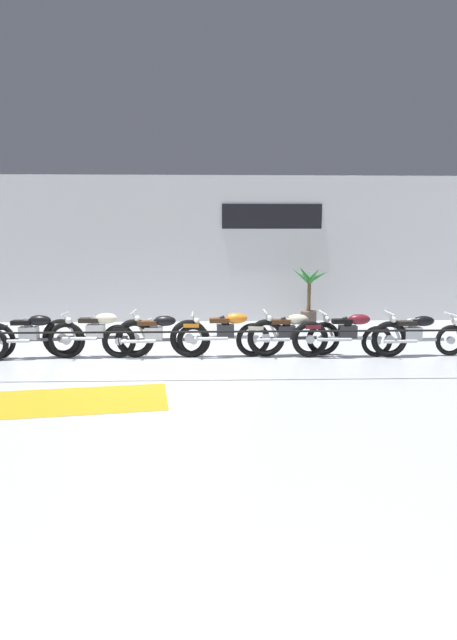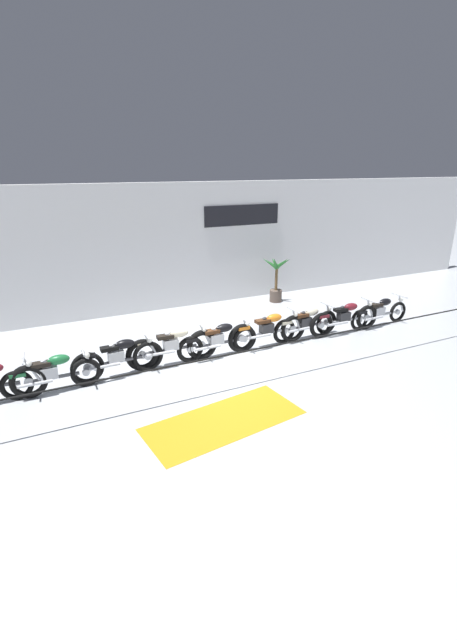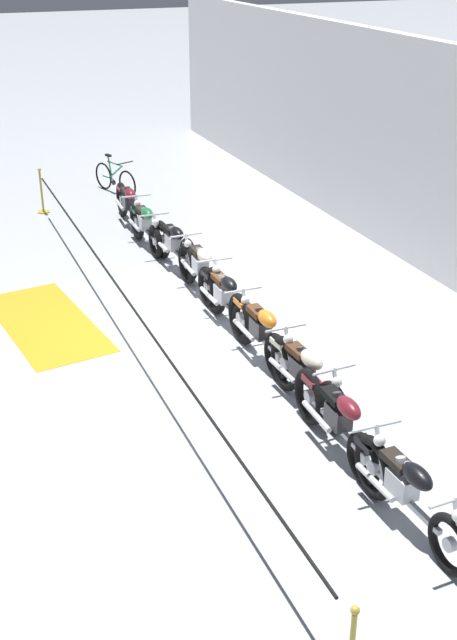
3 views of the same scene
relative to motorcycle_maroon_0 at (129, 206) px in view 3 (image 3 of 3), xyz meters
The scene contains 13 objects.
ground_plane 5.41m from the motorcycle_maroon_0, ahead, with size 120.00×120.00×0.00m, color #B2B7BC.
motorcycle_maroon_0 is the anchor object (origin of this frame).
motorcycle_green_1 1.29m from the motorcycle_maroon_0, ahead, with size 2.09×0.62×0.92m.
motorcycle_black_2 2.76m from the motorcycle_maroon_0, ahead, with size 2.18×0.62×0.96m.
motorcycle_cream_3 4.11m from the motorcycle_maroon_0, ahead, with size 2.34×0.62×0.99m.
motorcycle_black_4 5.32m from the motorcycle_maroon_0, ahead, with size 2.26×0.62×0.93m.
motorcycle_orange_5 6.81m from the motorcycle_maroon_0, ahead, with size 2.42×0.62×0.98m.
motorcycle_cream_6 8.09m from the motorcycle_maroon_0, ahead, with size 2.23×0.62×0.94m.
motorcycle_maroon_7 9.36m from the motorcycle_maroon_0, ahead, with size 2.43×0.62×0.96m.
motorcycle_black_8 10.74m from the motorcycle_maroon_0, ahead, with size 2.26×0.62×0.91m.
bicycle 2.63m from the motorcycle_maroon_0, behind, with size 1.61×0.70×0.95m.
stanchion_far_left 4.17m from the motorcycle_maroon_0, 22.64° to the right, with size 14.10×0.28×1.05m.
floor_banner 4.97m from the motorcycle_maroon_0, 32.12° to the right, with size 3.14×1.36×0.01m, color #B78E19.
Camera 3 is at (11.15, -3.82, 5.89)m, focal length 45.00 mm.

